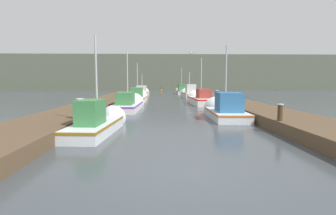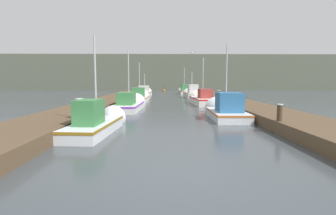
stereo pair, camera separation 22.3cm
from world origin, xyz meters
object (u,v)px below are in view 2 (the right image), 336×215
at_px(fishing_boat_3, 202,99).
at_px(fishing_boat_5, 191,94).
at_px(fishing_boat_0, 98,122).
at_px(fishing_boat_1, 224,110).
at_px(mooring_piling_0, 279,119).
at_px(fishing_boat_4, 140,97).
at_px(fishing_boat_6, 145,92).
at_px(fishing_boat_7, 184,91).
at_px(channel_buoy, 164,91).
at_px(fishing_boat_2, 130,104).
at_px(mooring_piling_1, 218,98).
at_px(mooring_piling_2, 80,114).
at_px(seagull_lead, 193,53).

relative_size(fishing_boat_3, fishing_boat_5, 1.03).
height_order(fishing_boat_0, fishing_boat_1, fishing_boat_1).
bearing_deg(mooring_piling_0, fishing_boat_1, 103.89).
xyz_separation_m(fishing_boat_4, fishing_boat_6, (-0.16, 9.90, 0.05)).
bearing_deg(fishing_boat_0, mooring_piling_0, 0.98).
distance_m(fishing_boat_1, fishing_boat_5, 17.67).
distance_m(fishing_boat_1, fishing_boat_7, 26.78).
relative_size(fishing_boat_5, channel_buoy, 5.87).
xyz_separation_m(fishing_boat_2, mooring_piling_0, (7.26, -9.22, 0.23)).
bearing_deg(fishing_boat_7, fishing_boat_4, -113.97).
xyz_separation_m(mooring_piling_0, mooring_piling_1, (-0.14, 11.26, 0.06)).
bearing_deg(fishing_boat_1, fishing_boat_0, -145.18).
relative_size(mooring_piling_2, channel_buoy, 1.39).
height_order(fishing_boat_7, mooring_piling_1, fishing_boat_7).
height_order(fishing_boat_0, fishing_boat_3, fishing_boat_3).
relative_size(fishing_boat_0, fishing_boat_2, 0.82).
relative_size(fishing_boat_1, fishing_boat_3, 0.86).
xyz_separation_m(fishing_boat_0, mooring_piling_0, (7.53, -0.50, 0.21)).
distance_m(fishing_boat_4, mooring_piling_2, 16.44).
height_order(fishing_boat_7, seagull_lead, seagull_lead).
xyz_separation_m(fishing_boat_5, channel_buoy, (-3.43, 18.38, -0.35)).
bearing_deg(fishing_boat_5, fishing_boat_0, -108.50).
height_order(mooring_piling_0, seagull_lead, seagull_lead).
distance_m(fishing_boat_0, mooring_piling_0, 7.55).
bearing_deg(fishing_boat_2, fishing_boat_3, 37.93).
relative_size(fishing_boat_0, channel_buoy, 5.01).
bearing_deg(mooring_piling_1, seagull_lead, -167.67).
bearing_deg(mooring_piling_2, fishing_boat_4, 86.03).
xyz_separation_m(fishing_boat_0, fishing_boat_6, (0.13, 26.55, 0.04)).
bearing_deg(fishing_boat_4, mooring_piling_2, -92.60).
bearing_deg(fishing_boat_4, mooring_piling_1, -38.35).
xyz_separation_m(channel_buoy, seagull_lead, (2.25, -30.00, 4.22)).
bearing_deg(fishing_boat_7, fishing_boat_1, -91.36).
bearing_deg(fishing_boat_2, fishing_boat_7, 78.11).
xyz_separation_m(mooring_piling_1, seagull_lead, (-2.24, -0.49, 3.69)).
relative_size(channel_buoy, seagull_lead, 1.79).
bearing_deg(seagull_lead, mooring_piling_1, 23.07).
bearing_deg(channel_buoy, mooring_piling_0, -83.52).
height_order(fishing_boat_0, seagull_lead, seagull_lead).
relative_size(fishing_boat_4, fishing_boat_5, 0.95).
height_order(fishing_boat_7, mooring_piling_0, fishing_boat_7).
bearing_deg(channel_buoy, fishing_boat_6, -101.43).
height_order(fishing_boat_7, mooring_piling_2, fishing_boat_7).
distance_m(fishing_boat_7, channel_buoy, 9.81).
bearing_deg(mooring_piling_0, mooring_piling_2, 174.86).
relative_size(fishing_boat_7, mooring_piling_0, 4.22).
distance_m(mooring_piling_2, channel_buoy, 40.19).
bearing_deg(fishing_boat_2, mooring_piling_1, 18.75).
xyz_separation_m(fishing_boat_1, mooring_piling_0, (1.17, -4.72, 0.19)).
bearing_deg(mooring_piling_1, channel_buoy, 98.65).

